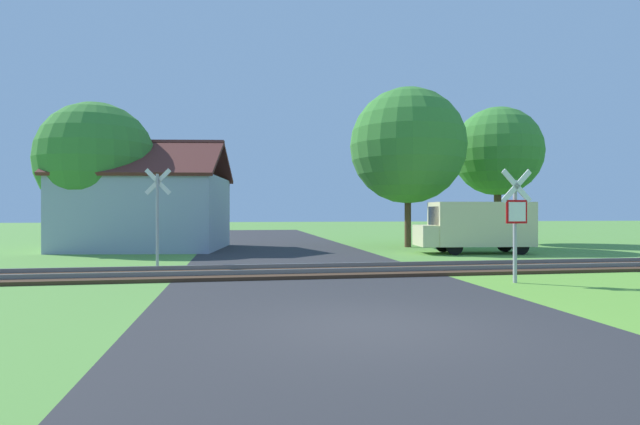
# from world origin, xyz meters

# --- Properties ---
(ground_plane) EXTENTS (160.00, 160.00, 0.00)m
(ground_plane) POSITION_xyz_m (0.00, 0.00, 0.00)
(ground_plane) COLOR #5B933D
(road_asphalt) EXTENTS (7.57, 80.00, 0.01)m
(road_asphalt) POSITION_xyz_m (0.00, 2.00, 0.00)
(road_asphalt) COLOR #2D2D30
(road_asphalt) RESTS_ON ground
(rail_track) EXTENTS (60.00, 2.60, 0.22)m
(rail_track) POSITION_xyz_m (0.00, 6.95, 0.06)
(rail_track) COLOR #422D1E
(rail_track) RESTS_ON ground
(stop_sign_near) EXTENTS (0.88, 0.17, 2.92)m
(stop_sign_near) POSITION_xyz_m (4.93, 4.11, 1.68)
(stop_sign_near) COLOR #9E9EA5
(stop_sign_near) RESTS_ON ground
(crossing_sign_far) EXTENTS (0.87, 0.20, 3.25)m
(crossing_sign_far) POSITION_xyz_m (-4.66, 9.29, 1.88)
(crossing_sign_far) COLOR #9E9EA5
(crossing_sign_far) RESTS_ON ground
(house) EXTENTS (8.24, 7.24, 5.32)m
(house) POSITION_xyz_m (-6.40, 17.69, 1.91)
(house) COLOR #99A3B7
(house) RESTS_ON ground
(tree_right) EXTENTS (5.95, 5.95, 8.19)m
(tree_right) POSITION_xyz_m (6.59, 16.93, 5.21)
(tree_right) COLOR #513823
(tree_right) RESTS_ON ground
(tree_far) EXTENTS (5.03, 5.03, 7.79)m
(tree_far) POSITION_xyz_m (12.61, 18.77, 5.25)
(tree_far) COLOR #513823
(tree_far) RESTS_ON ground
(tree_left) EXTENTS (5.41, 5.41, 6.96)m
(tree_left) POSITION_xyz_m (-8.63, 17.25, 4.24)
(tree_left) COLOR #513823
(tree_left) RESTS_ON ground
(mail_truck) EXTENTS (5.06, 2.35, 2.24)m
(mail_truck) POSITION_xyz_m (8.25, 12.71, 1.24)
(mail_truck) COLOR beige
(mail_truck) RESTS_ON ground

